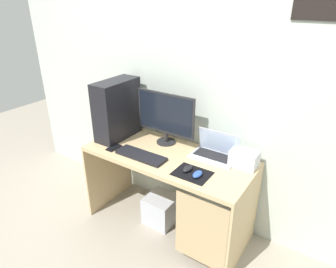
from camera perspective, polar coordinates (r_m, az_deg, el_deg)
name	(u,v)px	position (r m, az deg, el deg)	size (l,w,h in m)	color
ground_plane	(168,224)	(2.81, 0.00, -16.93)	(8.00, 8.00, 0.00)	#9E9384
wall_back	(191,74)	(2.44, 4.53, 11.33)	(4.00, 0.05, 2.60)	beige
desk	(169,171)	(2.44, 0.21, -7.19)	(1.37, 0.60, 0.72)	tan
pc_tower	(117,109)	(2.62, -9.73, 4.67)	(0.19, 0.43, 0.51)	black
monitor	(165,116)	(2.46, -0.49, 3.42)	(0.54, 0.16, 0.45)	#232326
laptop	(215,152)	(2.36, 9.03, -3.40)	(0.36, 0.22, 0.20)	#B7BCC6
projector	(244,158)	(2.27, 14.40, -4.57)	(0.20, 0.14, 0.12)	silver
keyboard	(141,155)	(2.35, -5.21, -4.13)	(0.42, 0.14, 0.02)	black
mousepad	(192,173)	(2.14, 4.66, -7.55)	(0.26, 0.20, 0.01)	black
mouse_left	(188,169)	(2.16, 3.77, -6.65)	(0.06, 0.10, 0.03)	black
mouse_right	(197,174)	(2.10, 5.68, -7.69)	(0.06, 0.10, 0.03)	#2D51B2
cell_phone	(114,148)	(2.51, -10.35, -2.61)	(0.07, 0.13, 0.01)	black
subwoofer	(161,209)	(2.76, -1.34, -14.24)	(0.26, 0.26, 0.26)	#B7BCC6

